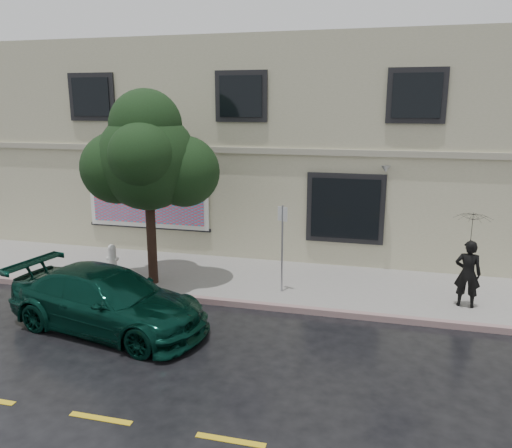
% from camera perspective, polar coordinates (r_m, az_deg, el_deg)
% --- Properties ---
extents(ground, '(90.00, 90.00, 0.00)m').
position_cam_1_polar(ground, '(11.74, -8.30, -11.64)').
color(ground, black).
rests_on(ground, ground).
extents(sidewalk, '(20.00, 3.50, 0.15)m').
position_cam_1_polar(sidewalk, '(14.54, -3.42, -6.17)').
color(sidewalk, gray).
rests_on(sidewalk, ground).
extents(curb, '(20.00, 0.18, 0.16)m').
position_cam_1_polar(curb, '(12.99, -5.78, -8.67)').
color(curb, slate).
rests_on(curb, ground).
extents(road_marking, '(19.00, 0.12, 0.01)m').
position_cam_1_polar(road_marking, '(9.03, -17.32, -20.44)').
color(road_marking, gold).
rests_on(road_marking, ground).
extents(building, '(20.00, 8.12, 7.00)m').
position_cam_1_polar(building, '(19.30, 1.65, 9.14)').
color(building, beige).
rests_on(building, ground).
extents(billboard, '(4.30, 0.16, 2.20)m').
position_cam_1_polar(billboard, '(16.71, -12.30, 3.16)').
color(billboard, white).
rests_on(billboard, ground).
extents(car, '(5.06, 2.95, 1.38)m').
position_cam_1_polar(car, '(11.78, -16.60, -8.33)').
color(car, '#072C23').
rests_on(car, ground).
extents(pedestrian, '(0.66, 0.48, 1.67)m').
position_cam_1_polar(pedestrian, '(13.13, 23.04, -5.24)').
color(pedestrian, black).
rests_on(pedestrian, sidewalk).
extents(umbrella, '(1.17, 1.17, 0.68)m').
position_cam_1_polar(umbrella, '(12.82, 23.52, -0.25)').
color(umbrella, black).
rests_on(umbrella, pedestrian).
extents(street_tree, '(2.62, 2.62, 4.69)m').
position_cam_1_polar(street_tree, '(13.47, -12.28, 7.03)').
color(street_tree, black).
rests_on(street_tree, sidewalk).
extents(fire_hydrant, '(0.35, 0.33, 0.85)m').
position_cam_1_polar(fire_hydrant, '(15.23, -16.09, -3.84)').
color(fire_hydrant, beige).
rests_on(fire_hydrant, sidewalk).
extents(sign_pole, '(0.27, 0.13, 2.32)m').
position_cam_1_polar(sign_pole, '(12.90, 3.02, -1.81)').
color(sign_pole, gray).
rests_on(sign_pole, sidewalk).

